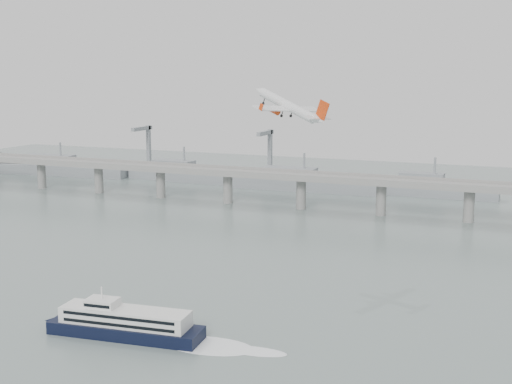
% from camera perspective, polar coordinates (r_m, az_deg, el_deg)
% --- Properties ---
extents(ground, '(900.00, 900.00, 0.00)m').
position_cam_1_polar(ground, '(237.00, -5.20, -10.75)').
color(ground, slate).
rests_on(ground, ground).
extents(bridge, '(800.00, 22.00, 23.90)m').
position_cam_1_polar(bridge, '(414.85, 7.56, 0.69)').
color(bridge, gray).
rests_on(bridge, ground).
extents(distant_fleet, '(453.00, 60.90, 40.00)m').
position_cam_1_polar(distant_fleet, '(534.58, -6.75, 1.53)').
color(distant_fleet, gray).
rests_on(distant_fleet, ground).
extents(ferry, '(83.54, 20.40, 15.76)m').
position_cam_1_polar(ferry, '(226.85, -10.82, -10.70)').
color(ferry, black).
rests_on(ferry, ground).
extents(airliner, '(40.04, 37.74, 16.93)m').
position_cam_1_polar(airliner, '(289.30, 2.76, 7.13)').
color(airliner, white).
rests_on(airliner, ground).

